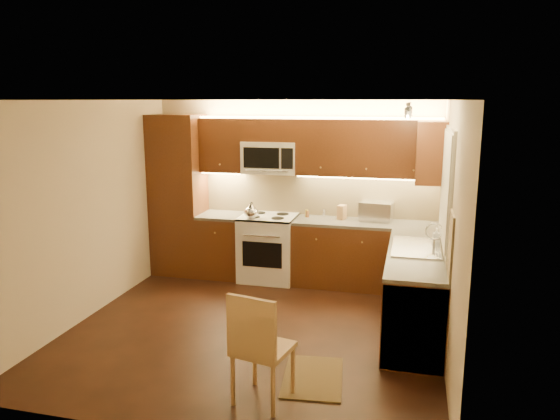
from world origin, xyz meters
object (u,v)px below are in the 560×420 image
(toaster_oven, at_px, (377,211))
(knife_block, at_px, (342,212))
(sink, at_px, (417,241))
(dining_chair, at_px, (263,346))
(microwave, at_px, (271,157))
(kettle, at_px, (251,210))
(soap_bottle, at_px, (436,235))
(stove, at_px, (268,248))

(toaster_oven, height_order, knife_block, toaster_oven)
(sink, distance_m, dining_chair, 2.31)
(microwave, distance_m, sink, 2.48)
(kettle, relative_size, dining_chair, 0.23)
(dining_chair, bearing_deg, sink, 69.50)
(kettle, xyz_separation_m, soap_bottle, (2.40, -0.62, -0.05))
(stove, bearing_deg, sink, -29.36)
(sink, xyz_separation_m, dining_chair, (-1.22, -1.90, -0.48))
(stove, bearing_deg, dining_chair, -75.50)
(microwave, height_order, sink, microwave)
(stove, bearing_deg, microwave, 90.00)
(microwave, relative_size, soap_bottle, 4.43)
(toaster_oven, relative_size, soap_bottle, 2.50)
(stove, relative_size, toaster_oven, 2.15)
(knife_block, distance_m, dining_chair, 3.20)
(stove, relative_size, dining_chair, 0.93)
(stove, xyz_separation_m, soap_bottle, (2.22, -0.84, 0.53))
(kettle, height_order, toaster_oven, toaster_oven)
(dining_chair, bearing_deg, knife_block, 98.03)
(toaster_oven, height_order, dining_chair, toaster_oven)
(microwave, relative_size, knife_block, 3.91)
(kettle, xyz_separation_m, toaster_oven, (1.65, 0.39, -0.01))
(kettle, height_order, dining_chair, kettle)
(stove, height_order, toaster_oven, toaster_oven)
(stove, xyz_separation_m, knife_block, (1.01, 0.12, 0.54))
(microwave, xyz_separation_m, dining_chair, (0.78, -3.16, -1.23))
(sink, relative_size, knife_block, 4.43)
(soap_bottle, bearing_deg, kettle, 161.09)
(dining_chair, bearing_deg, kettle, 121.00)
(microwave, relative_size, toaster_oven, 1.78)
(kettle, height_order, knife_block, kettle)
(stove, xyz_separation_m, microwave, (0.00, 0.14, 1.26))
(microwave, distance_m, soap_bottle, 2.53)
(microwave, bearing_deg, sink, -32.21)
(sink, relative_size, kettle, 3.76)
(stove, distance_m, sink, 2.35)
(soap_bottle, bearing_deg, sink, -131.97)
(knife_block, bearing_deg, sink, -35.02)
(kettle, distance_m, knife_block, 1.23)
(stove, xyz_separation_m, dining_chair, (0.78, -3.03, 0.03))
(soap_bottle, height_order, dining_chair, soap_bottle)
(soap_bottle, bearing_deg, toaster_oven, 122.10)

